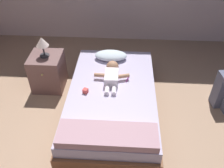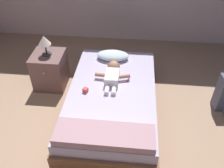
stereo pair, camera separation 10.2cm
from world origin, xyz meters
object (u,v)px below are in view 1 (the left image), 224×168
Objects in this scene: baby at (112,74)px; toothbrush at (128,79)px; bed at (112,101)px; lamp at (42,43)px; toy_block at (85,91)px; nightstand at (48,71)px; pillow at (111,55)px.

toothbrush is at bearing -1.07° from baby.
bed is 0.39m from toothbrush.
lamp is 3.96× the size of toy_block.
nightstand is at bearing 139.25° from toy_block.
baby reaches higher than pillow.
toy_block reaches higher than toothbrush.
toy_block is (-0.29, -0.84, -0.03)m from pillow.
bed is at bearing -26.37° from lamp.
bed is 4.09× the size of pillow.
baby reaches higher than nightstand.
lamp reaches higher than toy_block.
baby is 1.08× the size of nightstand.
toy_block is (0.69, -0.60, -0.36)m from lamp.
pillow is 0.82× the size of baby.
toothbrush is 1.29m from nightstand.
pillow is 6.38× the size of toy_block.
bed is 0.43m from toy_block.
baby is at bearing -14.61° from nightstand.
lamp is at bearing 90.00° from nightstand.
bed is at bearing -85.15° from pillow.
lamp reaches higher than baby.
toothbrush is at bearing 49.32° from bed.
lamp is at bearing -166.31° from pillow.
bed is 1.31m from lamp.
baby is 7.83× the size of toy_block.
baby is 0.47m from toy_block.
nightstand reaches higher than pillow.
toy_block is (-0.33, -0.33, -0.04)m from baby.
nightstand is (-1.03, 0.27, -0.19)m from baby.
toy_block is (-0.35, -0.08, 0.24)m from bed.
baby reaches higher than bed.
bed is 0.81m from pillow.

